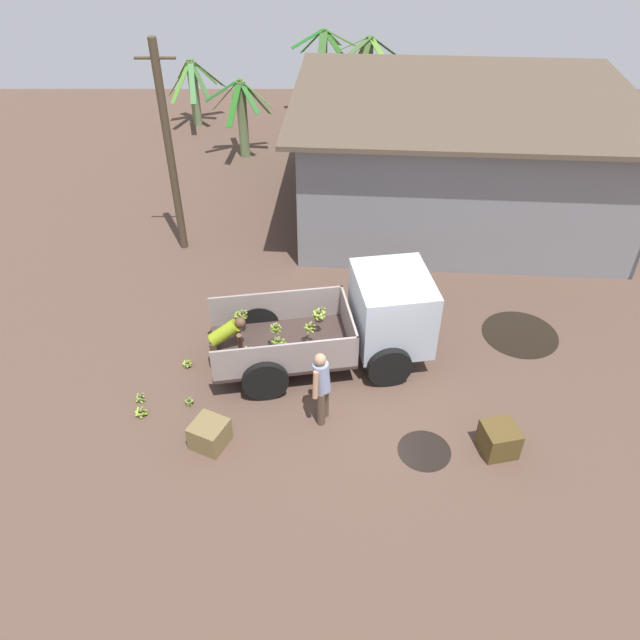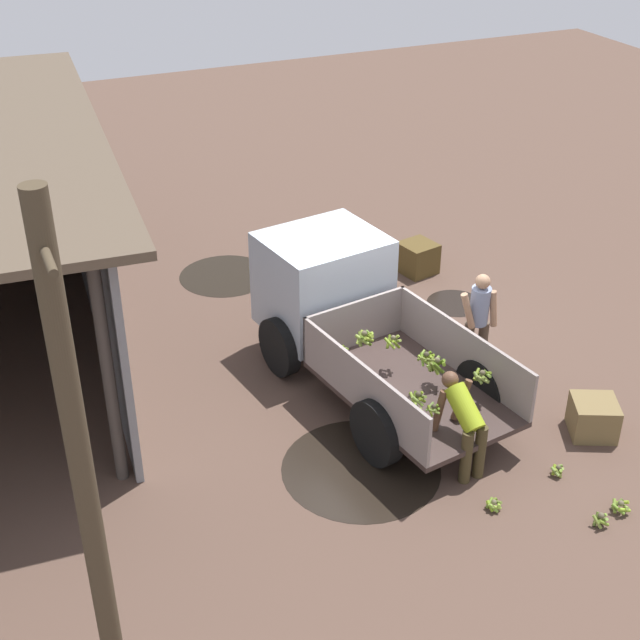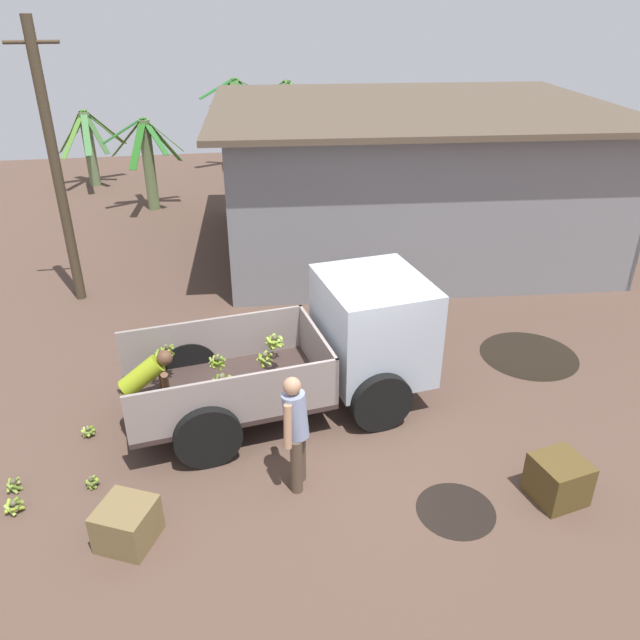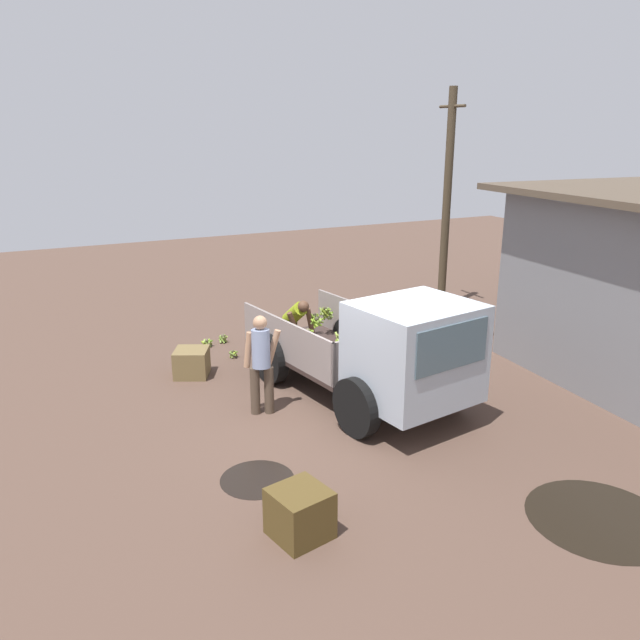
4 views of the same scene
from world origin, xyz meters
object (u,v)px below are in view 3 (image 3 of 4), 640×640
at_px(banana_bunch_on_ground_3, 88,431).
at_px(banana_bunch_on_ground_2, 92,482).
at_px(cargo_truck, 343,340).
at_px(banana_bunch_on_ground_1, 14,506).
at_px(utility_pole, 56,168).
at_px(wooden_crate_1, 558,479).
at_px(person_worker_loading, 142,387).
at_px(banana_bunch_on_ground_0, 14,484).
at_px(person_foreground_visitor, 295,428).
at_px(wooden_crate_0, 127,524).

bearing_deg(banana_bunch_on_ground_3, banana_bunch_on_ground_2, -79.14).
height_order(cargo_truck, banana_bunch_on_ground_1, cargo_truck).
distance_m(utility_pole, wooden_crate_1, 10.26).
relative_size(person_worker_loading, banana_bunch_on_ground_3, 6.15).
xyz_separation_m(utility_pole, banana_bunch_on_ground_0, (0.14, -5.88, -2.64)).
bearing_deg(banana_bunch_on_ground_0, utility_pole, 91.36).
bearing_deg(banana_bunch_on_ground_1, banana_bunch_on_ground_3, 64.76).
bearing_deg(cargo_truck, utility_pole, 127.46).
bearing_deg(utility_pole, wooden_crate_1, -45.62).
bearing_deg(person_foreground_visitor, banana_bunch_on_ground_3, -8.93).
distance_m(utility_pole, person_foreground_visitor, 7.59).
bearing_deg(wooden_crate_1, person_foreground_visitor, 166.43).
distance_m(cargo_truck, wooden_crate_0, 3.99).
xyz_separation_m(person_worker_loading, banana_bunch_on_ground_3, (-0.85, 0.03, -0.70)).
bearing_deg(banana_bunch_on_ground_0, wooden_crate_0, -35.15).
xyz_separation_m(banana_bunch_on_ground_0, wooden_crate_0, (1.55, -1.09, 0.15)).
bearing_deg(utility_pole, banana_bunch_on_ground_1, -87.84).
bearing_deg(banana_bunch_on_ground_2, wooden_crate_1, -11.12).
bearing_deg(banana_bunch_on_ground_3, banana_bunch_on_ground_0, -126.61).
xyz_separation_m(banana_bunch_on_ground_1, banana_bunch_on_ground_2, (0.88, 0.29, -0.01)).
distance_m(banana_bunch_on_ground_1, wooden_crate_1, 6.79).
bearing_deg(person_foreground_visitor, utility_pole, -40.72).
distance_m(utility_pole, banana_bunch_on_ground_3, 5.61).
relative_size(utility_pole, wooden_crate_0, 8.92).
xyz_separation_m(utility_pole, person_worker_loading, (1.75, -4.89, -1.97)).
bearing_deg(banana_bunch_on_ground_3, cargo_truck, 5.40).
height_order(banana_bunch_on_ground_3, wooden_crate_0, wooden_crate_0).
xyz_separation_m(person_foreground_visitor, banana_bunch_on_ground_3, (-2.85, 1.49, -0.83)).
height_order(banana_bunch_on_ground_0, wooden_crate_0, wooden_crate_0).
bearing_deg(person_worker_loading, utility_pole, 103.87).
relative_size(banana_bunch_on_ground_0, wooden_crate_0, 0.33).
distance_m(person_foreground_visitor, banana_bunch_on_ground_3, 3.32).
distance_m(person_foreground_visitor, person_worker_loading, 2.47).
bearing_deg(banana_bunch_on_ground_3, wooden_crate_1, -20.50).
relative_size(banana_bunch_on_ground_3, wooden_crate_0, 0.35).
height_order(utility_pole, banana_bunch_on_ground_3, utility_pole).
bearing_deg(banana_bunch_on_ground_2, cargo_truck, 22.32).
relative_size(person_foreground_visitor, banana_bunch_on_ground_2, 8.17).
bearing_deg(banana_bunch_on_ground_0, banana_bunch_on_ground_3, 53.39).
bearing_deg(wooden_crate_0, wooden_crate_1, -1.70).
distance_m(cargo_truck, banana_bunch_on_ground_1, 4.91).
height_order(utility_pole, person_foreground_visitor, utility_pole).
relative_size(person_foreground_visitor, banana_bunch_on_ground_3, 7.72).
height_order(banana_bunch_on_ground_0, wooden_crate_1, wooden_crate_1).
bearing_deg(person_foreground_visitor, wooden_crate_1, -174.86).
bearing_deg(utility_pole, person_worker_loading, -70.26).
xyz_separation_m(utility_pole, banana_bunch_on_ground_1, (0.24, -6.26, -2.65)).
xyz_separation_m(person_worker_loading, banana_bunch_on_ground_2, (-0.64, -1.08, -0.69)).
xyz_separation_m(utility_pole, banana_bunch_on_ground_3, (0.90, -4.85, -2.66)).
bearing_deg(wooden_crate_0, cargo_truck, 39.20).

